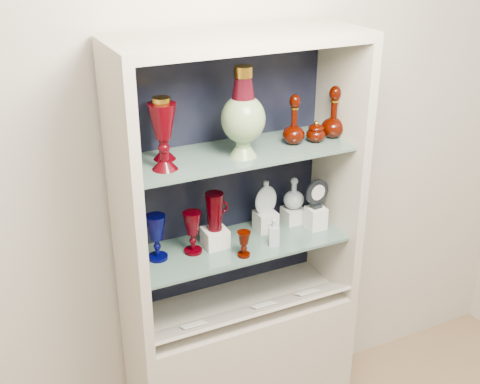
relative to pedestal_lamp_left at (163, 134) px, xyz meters
name	(u,v)px	position (x,y,z in m)	size (l,w,h in m)	color
wall_back	(218,152)	(0.32, 0.25, -0.21)	(3.50, 0.02, 2.80)	beige
cabinet_base	(240,369)	(0.32, 0.03, -1.23)	(1.00, 0.40, 0.75)	#BCB39F
cabinet_back_panel	(221,170)	(0.32, 0.22, -0.28)	(0.98, 0.02, 1.15)	black
cabinet_side_left	(126,209)	(-0.16, 0.03, -0.28)	(0.04, 0.40, 1.15)	#BCB39F
cabinet_side_right	(338,167)	(0.80, 0.03, -0.28)	(0.04, 0.40, 1.15)	#BCB39F
cabinet_top_cap	(240,39)	(0.32, 0.03, 0.31)	(1.00, 0.40, 0.04)	#BCB39F
shelf_lower	(238,244)	(0.32, 0.05, -0.56)	(0.92, 0.34, 0.01)	slate
shelf_upper	(238,153)	(0.32, 0.05, -0.14)	(0.92, 0.34, 0.01)	slate
label_ledge	(251,311)	(0.32, -0.08, -0.83)	(0.92, 0.18, 0.01)	#BCB39F
label_card_0	(193,325)	(0.06, -0.08, -0.81)	(0.10, 0.07, 0.00)	white
label_card_1	(263,305)	(0.38, -0.08, -0.81)	(0.10, 0.07, 0.00)	white
label_card_2	(307,292)	(0.60, -0.08, -0.81)	(0.10, 0.07, 0.00)	white
pedestal_lamp_left	(163,134)	(0.00, 0.00, 0.00)	(0.11, 0.11, 0.27)	#450007
pedestal_lamp_right	(163,129)	(0.03, 0.10, -0.01)	(0.09, 0.09, 0.25)	#450007
enamel_urn	(243,113)	(0.32, -0.01, 0.04)	(0.17, 0.17, 0.36)	#084C2A
ruby_decanter_a	(294,117)	(0.57, 0.03, -0.02)	(0.09, 0.09, 0.24)	#3C0900
ruby_decanter_b	(334,111)	(0.76, 0.03, -0.02)	(0.10, 0.10, 0.24)	#3C0900
lidded_bowl	(316,131)	(0.67, 0.01, -0.09)	(0.08, 0.08, 0.09)	#3C0900
cobalt_goblet	(157,237)	(-0.03, 0.07, -0.46)	(0.08, 0.08, 0.20)	#020241
ruby_goblet_tall	(193,233)	(0.12, 0.06, -0.46)	(0.08, 0.08, 0.19)	#450007
ruby_goblet_small	(244,244)	(0.30, -0.06, -0.50)	(0.06, 0.06, 0.11)	#3C0900
riser_ruby_pitcher	(215,237)	(0.23, 0.07, -0.52)	(0.10, 0.10, 0.08)	silver
ruby_pitcher	(215,212)	(0.23, 0.07, -0.39)	(0.12, 0.08, 0.17)	#450007
clear_square_bottle	(274,231)	(0.46, -0.03, -0.49)	(0.04, 0.04, 0.13)	#A9B8C4
riser_flat_flask	(265,221)	(0.49, 0.10, -0.51)	(0.09, 0.09, 0.09)	silver
flat_flask	(266,196)	(0.49, 0.10, -0.39)	(0.11, 0.04, 0.15)	silver
riser_clear_round_decanter	(293,215)	(0.64, 0.12, -0.52)	(0.09, 0.09, 0.07)	silver
clear_round_decanter	(294,194)	(0.64, 0.12, -0.42)	(0.10, 0.10, 0.14)	#A9B8C4
riser_cameo_medallion	(316,218)	(0.70, 0.03, -0.51)	(0.08, 0.08, 0.10)	silver
cameo_medallion	(317,193)	(0.70, 0.03, -0.39)	(0.12, 0.04, 0.14)	black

